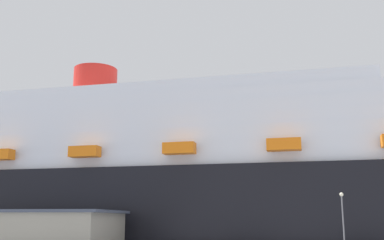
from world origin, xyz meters
TOP-DOWN VIEW (x-y plane):
  - cruise_ship at (-1.59, 62.52)m, footprint 264.31×59.14m
  - street_lamp at (28.61, 0.20)m, footprint 0.56×0.56m

SIDE VIEW (x-z plane):
  - street_lamp at x=28.61m, z-range 1.28..10.63m
  - cruise_ship at x=-1.59m, z-range -12.78..47.97m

